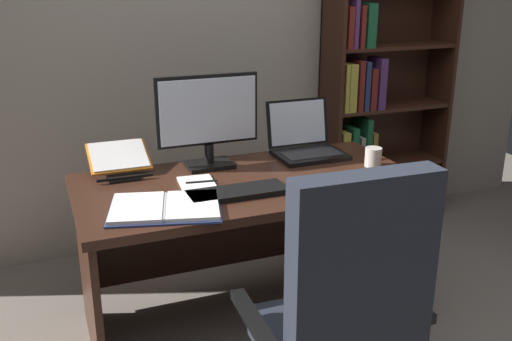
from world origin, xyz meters
TOP-DOWN VIEW (x-y plane):
  - wall_back at (0.00, 1.86)m, footprint 4.65×0.12m
  - desk at (-0.21, 0.85)m, footprint 1.52×0.76m
  - bookshelf at (0.98, 1.65)m, footprint 0.85×0.28m
  - office_chair at (-0.19, -0.06)m, footprint 0.62×0.60m
  - monitor at (-0.32, 1.03)m, footprint 0.49×0.16m
  - laptop at (0.20, 1.03)m, footprint 0.34×0.31m
  - keyboard at (-0.32, 0.62)m, footprint 0.42×0.15m
  - computer_mouse at (-0.02, 0.62)m, footprint 0.06×0.10m
  - reading_stand_with_book at (-0.73, 1.09)m, footprint 0.27×0.28m
  - open_binder at (-0.64, 0.57)m, footprint 0.50×0.41m
  - notepad at (-0.44, 0.80)m, footprint 0.17×0.22m
  - pen at (-0.42, 0.80)m, footprint 0.14×0.03m
  - coffee_mug at (0.42, 0.74)m, footprint 0.08×0.08m

SIDE VIEW (x-z plane):
  - office_chair at x=-0.19m, z-range -0.08..0.99m
  - desk at x=-0.21m, z-range 0.16..0.90m
  - notepad at x=-0.44m, z-range 0.73..0.74m
  - open_binder at x=-0.64m, z-range 0.73..0.76m
  - keyboard at x=-0.32m, z-range 0.73..0.76m
  - pen at x=-0.42m, z-range 0.74..0.75m
  - computer_mouse at x=-0.02m, z-range 0.73..0.77m
  - coffee_mug at x=0.42m, z-range 0.73..0.83m
  - laptop at x=0.20m, z-range 0.66..0.92m
  - reading_stand_with_book at x=-0.73m, z-range 0.74..0.86m
  - monitor at x=-0.32m, z-range 0.74..1.18m
  - bookshelf at x=0.98m, z-range -0.01..1.95m
  - wall_back at x=0.00m, z-range 0.00..2.62m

